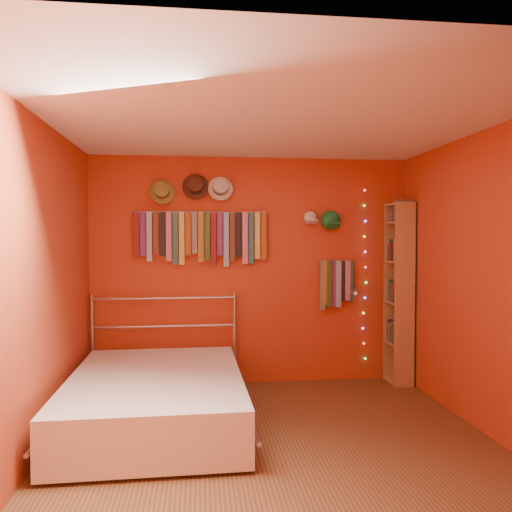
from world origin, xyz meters
name	(u,v)px	position (x,y,z in m)	size (l,w,h in m)	color
ground	(276,447)	(0.00, 0.00, 0.00)	(3.50, 3.50, 0.00)	#57321D
back_wall	(252,271)	(0.00, 1.75, 1.25)	(3.50, 0.02, 2.50)	#A5281A
right_wall	(492,283)	(1.75, 0.00, 1.25)	(0.02, 3.50, 2.50)	#A5281A
left_wall	(36,288)	(-1.75, 0.00, 1.25)	(0.02, 3.50, 2.50)	#A5281A
ceiling	(276,120)	(0.00, 0.00, 2.50)	(3.50, 3.50, 0.02)	white
tie_rack	(202,235)	(-0.55, 1.68, 1.65)	(1.45, 0.03, 0.60)	#AAAAAE
small_tie_rack	(336,282)	(0.95, 1.69, 1.12)	(0.40, 0.03, 0.56)	#AAAAAE
fedora_olive	(162,191)	(-0.97, 1.66, 2.11)	(0.27, 0.14, 0.26)	olive
fedora_brown	(195,186)	(-0.62, 1.66, 2.17)	(0.28, 0.15, 0.28)	#3F2116
fedora_white	(221,187)	(-0.35, 1.66, 2.16)	(0.27, 0.15, 0.26)	beige
cap_white	(310,218)	(0.65, 1.70, 1.84)	(0.16, 0.20, 0.16)	white
cap_green	(331,220)	(0.88, 1.70, 1.81)	(0.20, 0.25, 0.20)	#1B7A36
fairy_lights	(365,275)	(1.28, 1.71, 1.20)	(0.06, 0.02, 1.93)	#FF3333
reading_lamp	(355,294)	(1.11, 1.51, 1.01)	(0.07, 0.30, 0.09)	#AAAAAE
bookshelf	(403,292)	(1.66, 1.53, 1.02)	(0.25, 0.34, 2.00)	#AE844E
bed	(156,398)	(-0.95, 0.58, 0.24)	(1.57, 2.13, 1.02)	#AAAAAE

